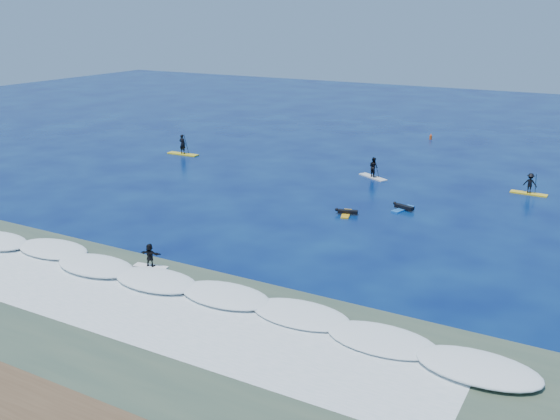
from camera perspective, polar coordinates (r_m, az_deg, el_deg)
The scene contains 11 objects.
ground at distance 40.50m, azimuth -3.00°, elevation -1.18°, with size 160.00×160.00×0.00m, color #030C42.
shallow_water at distance 30.52m, azimuth -17.29°, elevation -8.60°, with size 90.00×13.00×0.01m, color #354939.
breaking_wave at distance 33.08m, azimuth -12.31°, elevation -6.08°, with size 40.00×6.00×0.30m, color white.
whitewater at distance 31.13m, azimuth -15.96°, elevation -7.94°, with size 34.00×5.00×0.02m, color silver.
sup_paddler_left at distance 60.34m, azimuth -8.89°, elevation 5.68°, with size 3.23×0.86×2.26m.
sup_paddler_center at distance 51.75m, azimuth 8.55°, elevation 3.72°, with size 2.82×1.98×1.98m.
sup_paddler_right at distance 50.15m, azimuth 21.88°, elevation 2.15°, with size 2.68×0.78×1.86m.
prone_paddler_near at distance 42.27m, azimuth 6.10°, elevation -0.24°, with size 1.54×2.02×0.41m.
prone_paddler_far at distance 43.87m, azimuth 11.19°, elevation 0.20°, with size 1.62×2.12×0.43m.
wave_surfer at distance 33.63m, azimuth -11.80°, elevation -4.21°, with size 1.93×0.85×1.35m.
marker_buoy at distance 68.77m, azimuth 13.61°, elevation 6.52°, with size 0.27×0.27×0.65m.
Camera 1 is at (20.56, -32.32, 13.17)m, focal length 40.00 mm.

